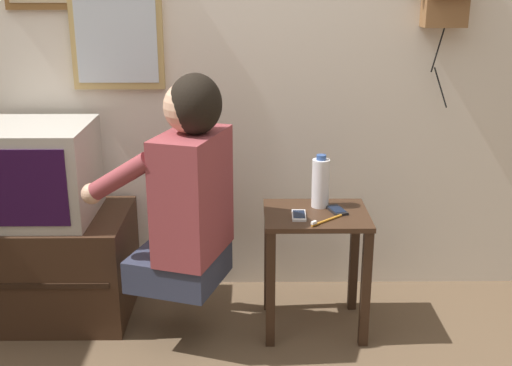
% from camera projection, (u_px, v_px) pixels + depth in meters
% --- Properties ---
extents(wall_back, '(6.80, 0.05, 2.55)m').
position_uv_depth(wall_back, '(199.00, 39.00, 3.06)').
color(wall_back, beige).
rests_on(wall_back, ground_plane).
extents(side_table, '(0.46, 0.38, 0.56)m').
position_uv_depth(side_table, '(315.00, 243.00, 2.88)').
color(side_table, '#382316').
rests_on(side_table, ground_plane).
extents(person, '(0.62, 0.54, 0.91)m').
position_uv_depth(person, '(186.00, 188.00, 2.67)').
color(person, '#2D3347').
rests_on(person, ground_plane).
extents(tv_stand, '(0.75, 0.56, 0.50)m').
position_uv_depth(tv_stand, '(51.00, 264.00, 3.07)').
color(tv_stand, '#382316').
rests_on(tv_stand, ground_plane).
extents(television, '(0.48, 0.48, 0.43)m').
position_uv_depth(television, '(38.00, 172.00, 2.91)').
color(television, '#ADA89E').
rests_on(television, tv_stand).
extents(wall_mirror, '(0.43, 0.03, 0.66)m').
position_uv_depth(wall_mirror, '(116.00, 18.00, 2.98)').
color(wall_mirror, tan).
extents(cell_phone_held, '(0.06, 0.13, 0.01)m').
position_uv_depth(cell_phone_held, '(299.00, 215.00, 2.79)').
color(cell_phone_held, silver).
rests_on(cell_phone_held, side_table).
extents(cell_phone_spare, '(0.09, 0.14, 0.01)m').
position_uv_depth(cell_phone_spare, '(337.00, 210.00, 2.85)').
color(cell_phone_spare, black).
rests_on(cell_phone_spare, side_table).
extents(water_bottle, '(0.08, 0.08, 0.24)m').
position_uv_depth(water_bottle, '(321.00, 182.00, 2.88)').
color(water_bottle, silver).
rests_on(water_bottle, side_table).
extents(toothbrush, '(0.15, 0.13, 0.02)m').
position_uv_depth(toothbrush, '(325.00, 221.00, 2.73)').
color(toothbrush, orange).
rests_on(toothbrush, side_table).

